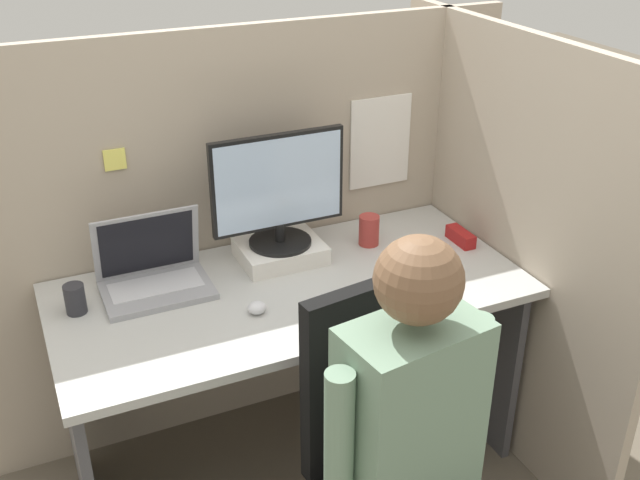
{
  "coord_description": "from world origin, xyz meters",
  "views": [
    {
      "loc": [
        -0.77,
        -1.58,
        1.99
      ],
      "look_at": [
        0.02,
        0.18,
        1.0
      ],
      "focal_mm": 42.0,
      "sensor_mm": 36.0,
      "label": 1
    }
  ],
  "objects": [
    {
      "name": "desk",
      "position": [
        0.0,
        0.36,
        0.57
      ],
      "size": [
        1.52,
        0.72,
        0.75
      ],
      "color": "#B7B7B2",
      "rests_on": "ground"
    },
    {
      "name": "cubicle_panel_back",
      "position": [
        0.0,
        0.75,
        0.76
      ],
      "size": [
        2.02,
        0.05,
        1.52
      ],
      "color": "tan",
      "rests_on": "ground"
    },
    {
      "name": "paper_box",
      "position": [
        0.04,
        0.55,
        0.78
      ],
      "size": [
        0.28,
        0.22,
        0.06
      ],
      "color": "white",
      "rests_on": "desk"
    },
    {
      "name": "monitor",
      "position": [
        0.04,
        0.55,
        1.01
      ],
      "size": [
        0.46,
        0.21,
        0.39
      ],
      "color": "black",
      "rests_on": "paper_box"
    },
    {
      "name": "stapler",
      "position": [
        0.68,
        0.4,
        0.77
      ],
      "size": [
        0.05,
        0.13,
        0.05
      ],
      "color": "#A31919",
      "rests_on": "desk"
    },
    {
      "name": "pen_cup",
      "position": [
        -0.65,
        0.49,
        0.8
      ],
      "size": [
        0.06,
        0.06,
        0.09
      ],
      "color": "#28282D",
      "rests_on": "desk"
    },
    {
      "name": "cubicle_panel_right",
      "position": [
        0.79,
        0.29,
        0.76
      ],
      "size": [
        0.04,
        1.37,
        1.52
      ],
      "color": "tan",
      "rests_on": "ground"
    },
    {
      "name": "person",
      "position": [
        -0.0,
        -0.44,
        0.73
      ],
      "size": [
        0.48,
        0.49,
        1.27
      ],
      "color": "brown",
      "rests_on": "ground"
    },
    {
      "name": "mouse",
      "position": [
        -0.15,
        0.26,
        0.77
      ],
      "size": [
        0.06,
        0.05,
        0.04
      ],
      "color": "silver",
      "rests_on": "desk"
    },
    {
      "name": "coffee_mug",
      "position": [
        0.37,
        0.52,
        0.8
      ],
      "size": [
        0.07,
        0.07,
        0.11
      ],
      "color": "#A3332D",
      "rests_on": "desk"
    },
    {
      "name": "carrot_toy",
      "position": [
        0.21,
        0.12,
        0.77
      ],
      "size": [
        0.04,
        0.13,
        0.04
      ],
      "color": "orange",
      "rests_on": "desk"
    },
    {
      "name": "office_chair",
      "position": [
        0.02,
        -0.28,
        0.51
      ],
      "size": [
        0.54,
        0.57,
        1.01
      ],
      "color": "black",
      "rests_on": "ground"
    },
    {
      "name": "laptop",
      "position": [
        -0.4,
        0.53,
        0.8
      ],
      "size": [
        0.34,
        0.24,
        0.25
      ],
      "color": "#99999E",
      "rests_on": "desk"
    }
  ]
}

